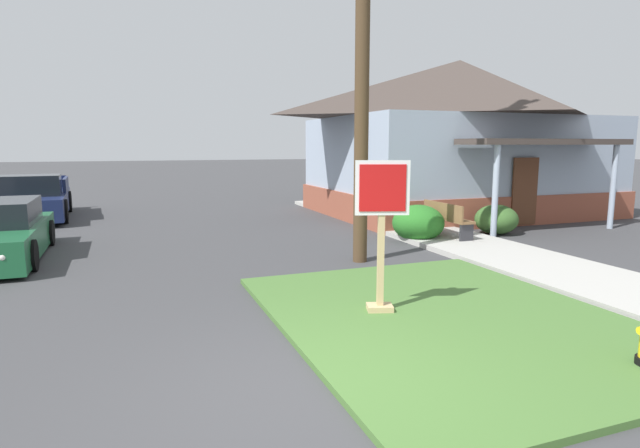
{
  "coord_description": "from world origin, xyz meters",
  "views": [
    {
      "loc": [
        -1.57,
        -4.43,
        2.42
      ],
      "look_at": [
        1.68,
        4.21,
        0.99
      ],
      "focal_mm": 28.76,
      "sensor_mm": 36.0,
      "label": 1
    }
  ],
  "objects_px": {
    "pickup_truck_navy": "(34,201)",
    "street_bench": "(446,217)",
    "manhole_cover": "(278,289)",
    "stop_sign": "(381,238)"
  },
  "relations": [
    {
      "from": "stop_sign",
      "to": "pickup_truck_navy",
      "type": "relative_size",
      "value": 0.41
    },
    {
      "from": "manhole_cover",
      "to": "stop_sign",
      "type": "bearing_deg",
      "value": -62.03
    },
    {
      "from": "stop_sign",
      "to": "street_bench",
      "type": "bearing_deg",
      "value": 47.57
    },
    {
      "from": "stop_sign",
      "to": "manhole_cover",
      "type": "xyz_separation_m",
      "value": [
        -0.98,
        1.85,
        -1.12
      ]
    },
    {
      "from": "pickup_truck_navy",
      "to": "street_bench",
      "type": "distance_m",
      "value": 13.16
    },
    {
      "from": "manhole_cover",
      "to": "street_bench",
      "type": "xyz_separation_m",
      "value": [
        5.27,
        2.83,
        0.59
      ]
    },
    {
      "from": "manhole_cover",
      "to": "pickup_truck_navy",
      "type": "height_order",
      "value": "pickup_truck_navy"
    },
    {
      "from": "stop_sign",
      "to": "manhole_cover",
      "type": "bearing_deg",
      "value": 117.97
    },
    {
      "from": "stop_sign",
      "to": "manhole_cover",
      "type": "relative_size",
      "value": 3.05
    },
    {
      "from": "street_bench",
      "to": "manhole_cover",
      "type": "bearing_deg",
      "value": -151.72
    }
  ]
}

